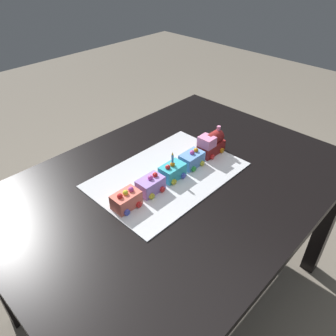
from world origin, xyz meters
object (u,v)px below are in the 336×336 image
cake_car_caboose_turquoise (172,171)px  cake_car_tanker_lavender (151,185)px  cake_locomotive (211,144)px  cake_car_gondola_sky_blue (192,159)px  cake_car_hopper_coral (126,200)px  dining_table (176,201)px  birthday_candle (173,157)px

cake_car_caboose_turquoise → cake_car_tanker_lavender: bearing=0.0°
cake_locomotive → cake_car_gondola_sky_blue: bearing=-0.0°
cake_locomotive → cake_car_hopper_coral: cake_locomotive is taller
dining_table → cake_car_gondola_sky_blue: 0.18m
cake_locomotive → cake_car_caboose_turquoise: 0.25m
dining_table → cake_car_tanker_lavender: bearing=-11.7°
cake_locomotive → cake_car_gondola_sky_blue: 0.13m
cake_locomotive → birthday_candle: 0.25m
cake_locomotive → cake_car_caboose_turquoise: size_ratio=1.40×
dining_table → cake_car_hopper_coral: cake_car_hopper_coral is taller
cake_locomotive → cake_car_hopper_coral: (0.48, -0.00, -0.02)m
cake_locomotive → cake_car_tanker_lavender: size_ratio=1.40×
cake_car_tanker_lavender → cake_car_hopper_coral: (0.12, -0.00, 0.00)m
dining_table → cake_car_caboose_turquoise: size_ratio=14.00×
cake_car_gondola_sky_blue → cake_car_hopper_coral: (0.35, -0.00, 0.00)m
dining_table → cake_locomotive: cake_locomotive is taller
dining_table → cake_car_caboose_turquoise: 0.14m
dining_table → cake_car_gondola_sky_blue: size_ratio=14.00×
dining_table → cake_car_tanker_lavender: size_ratio=14.00×
dining_table → birthday_candle: (-0.00, -0.02, 0.21)m
cake_locomotive → cake_car_gondola_sky_blue: (0.13, -0.00, -0.02)m
cake_car_caboose_turquoise → birthday_candle: 0.07m
cake_car_tanker_lavender → birthday_candle: size_ratio=2.12×
dining_table → cake_car_caboose_turquoise: bearing=-86.5°
dining_table → cake_locomotive: 0.29m
cake_car_gondola_sky_blue → birthday_candle: birthday_candle is taller
cake_car_tanker_lavender → birthday_candle: bearing=180.0°
cake_locomotive → birthday_candle: (0.24, -0.00, 0.05)m
dining_table → cake_car_gondola_sky_blue: cake_car_gondola_sky_blue is taller
dining_table → cake_car_tanker_lavender: cake_car_tanker_lavender is taller
cake_car_hopper_coral → birthday_candle: bearing=180.0°
cake_car_gondola_sky_blue → birthday_candle: 0.13m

